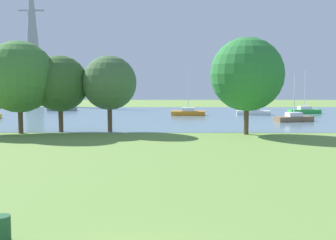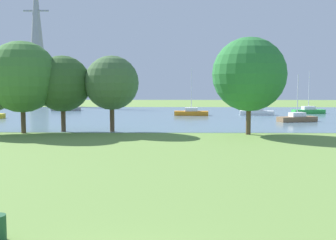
{
  "view_description": "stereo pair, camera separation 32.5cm",
  "coord_description": "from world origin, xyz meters",
  "px_view_note": "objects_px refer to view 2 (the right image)",
  "views": [
    {
      "loc": [
        1.12,
        -9.26,
        4.8
      ],
      "look_at": [
        0.99,
        15.27,
        2.56
      ],
      "focal_mm": 44.96,
      "sensor_mm": 36.0,
      "label": 1
    },
    {
      "loc": [
        1.45,
        -9.26,
        4.8
      ],
      "look_at": [
        0.99,
        15.27,
        2.56
      ],
      "focal_mm": 44.96,
      "sensor_mm": 36.0,
      "label": 2
    }
  ],
  "objects_px": {
    "sailboat_gray": "(66,108)",
    "electricity_pylon": "(37,37)",
    "tree_east_far": "(112,83)",
    "tree_west_near": "(249,74)",
    "sailboat_green": "(308,111)",
    "sailboat_brown": "(297,118)",
    "sailboat_orange": "(191,112)",
    "sailboat_white": "(257,112)",
    "tree_east_near": "(22,77)",
    "tree_mid_shore": "(63,84)"
  },
  "relations": [
    {
      "from": "sailboat_brown",
      "to": "tree_west_near",
      "type": "distance_m",
      "value": 15.57
    },
    {
      "from": "sailboat_green",
      "to": "tree_east_far",
      "type": "xyz_separation_m",
      "value": [
        -26.08,
        -23.39,
        4.23
      ]
    },
    {
      "from": "tree_mid_shore",
      "to": "sailboat_brown",
      "type": "bearing_deg",
      "value": 22.56
    },
    {
      "from": "sailboat_green",
      "to": "sailboat_brown",
      "type": "height_order",
      "value": "sailboat_green"
    },
    {
      "from": "sailboat_white",
      "to": "tree_east_far",
      "type": "height_order",
      "value": "tree_east_far"
    },
    {
      "from": "sailboat_gray",
      "to": "tree_east_near",
      "type": "height_order",
      "value": "tree_east_near"
    },
    {
      "from": "sailboat_brown",
      "to": "sailboat_green",
      "type": "bearing_deg",
      "value": 67.32
    },
    {
      "from": "sailboat_brown",
      "to": "electricity_pylon",
      "type": "relative_size",
      "value": 0.2
    },
    {
      "from": "tree_mid_shore",
      "to": "sailboat_green",
      "type": "bearing_deg",
      "value": 37.24
    },
    {
      "from": "tree_west_near",
      "to": "electricity_pylon",
      "type": "bearing_deg",
      "value": 125.91
    },
    {
      "from": "sailboat_gray",
      "to": "tree_west_near",
      "type": "height_order",
      "value": "tree_west_near"
    },
    {
      "from": "sailboat_orange",
      "to": "tree_east_far",
      "type": "xyz_separation_m",
      "value": [
        -8.33,
        -19.7,
        4.22
      ]
    },
    {
      "from": "sailboat_green",
      "to": "sailboat_brown",
      "type": "relative_size",
      "value": 1.13
    },
    {
      "from": "sailboat_orange",
      "to": "sailboat_white",
      "type": "distance_m",
      "value": 9.54
    },
    {
      "from": "tree_east_near",
      "to": "tree_east_far",
      "type": "height_order",
      "value": "tree_east_near"
    },
    {
      "from": "sailboat_gray",
      "to": "tree_mid_shore",
      "type": "bearing_deg",
      "value": -75.78
    },
    {
      "from": "sailboat_gray",
      "to": "tree_mid_shore",
      "type": "xyz_separation_m",
      "value": [
        7.4,
        -29.21,
        4.16
      ]
    },
    {
      "from": "sailboat_green",
      "to": "sailboat_orange",
      "type": "bearing_deg",
      "value": -168.24
    },
    {
      "from": "tree_east_near",
      "to": "electricity_pylon",
      "type": "height_order",
      "value": "electricity_pylon"
    },
    {
      "from": "sailboat_white",
      "to": "electricity_pylon",
      "type": "distance_m",
      "value": 49.71
    },
    {
      "from": "tree_east_far",
      "to": "tree_west_near",
      "type": "bearing_deg",
      "value": -8.26
    },
    {
      "from": "electricity_pylon",
      "to": "sailboat_orange",
      "type": "bearing_deg",
      "value": -41.25
    },
    {
      "from": "tree_east_far",
      "to": "sailboat_brown",
      "type": "bearing_deg",
      "value": 26.99
    },
    {
      "from": "sailboat_white",
      "to": "tree_east_far",
      "type": "distance_m",
      "value": 27.63
    },
    {
      "from": "electricity_pylon",
      "to": "tree_east_far",
      "type": "bearing_deg",
      "value": -64.36
    },
    {
      "from": "tree_west_near",
      "to": "electricity_pylon",
      "type": "relative_size",
      "value": 0.32
    },
    {
      "from": "sailboat_brown",
      "to": "sailboat_gray",
      "type": "relative_size",
      "value": 1.08
    },
    {
      "from": "tree_east_far",
      "to": "tree_west_near",
      "type": "distance_m",
      "value": 12.88
    },
    {
      "from": "sailboat_brown",
      "to": "tree_east_near",
      "type": "bearing_deg",
      "value": -157.76
    },
    {
      "from": "sailboat_orange",
      "to": "sailboat_white",
      "type": "bearing_deg",
      "value": 5.92
    },
    {
      "from": "sailboat_white",
      "to": "sailboat_green",
      "type": "bearing_deg",
      "value": 18.18
    },
    {
      "from": "tree_east_near",
      "to": "electricity_pylon",
      "type": "distance_m",
      "value": 50.71
    },
    {
      "from": "sailboat_brown",
      "to": "sailboat_gray",
      "type": "height_order",
      "value": "sailboat_brown"
    },
    {
      "from": "sailboat_orange",
      "to": "electricity_pylon",
      "type": "relative_size",
      "value": 0.24
    },
    {
      "from": "tree_mid_shore",
      "to": "tree_west_near",
      "type": "bearing_deg",
      "value": -6.02
    },
    {
      "from": "sailboat_gray",
      "to": "electricity_pylon",
      "type": "distance_m",
      "value": 24.3
    },
    {
      "from": "tree_mid_shore",
      "to": "tree_east_near",
      "type": "bearing_deg",
      "value": -160.12
    },
    {
      "from": "tree_west_near",
      "to": "sailboat_brown",
      "type": "bearing_deg",
      "value": 57.22
    },
    {
      "from": "sailboat_orange",
      "to": "tree_west_near",
      "type": "relative_size",
      "value": 0.76
    },
    {
      "from": "sailboat_brown",
      "to": "tree_east_far",
      "type": "relative_size",
      "value": 0.78
    },
    {
      "from": "tree_west_near",
      "to": "sailboat_green",
      "type": "bearing_deg",
      "value": 62.13
    },
    {
      "from": "tree_mid_shore",
      "to": "electricity_pylon",
      "type": "bearing_deg",
      "value": 110.76
    },
    {
      "from": "sailboat_gray",
      "to": "tree_east_far",
      "type": "relative_size",
      "value": 0.72
    },
    {
      "from": "sailboat_gray",
      "to": "tree_west_near",
      "type": "relative_size",
      "value": 0.6
    },
    {
      "from": "sailboat_green",
      "to": "sailboat_gray",
      "type": "height_order",
      "value": "sailboat_green"
    },
    {
      "from": "sailboat_green",
      "to": "tree_west_near",
      "type": "height_order",
      "value": "tree_west_near"
    },
    {
      "from": "sailboat_gray",
      "to": "tree_east_near",
      "type": "relative_size",
      "value": 0.62
    },
    {
      "from": "sailboat_orange",
      "to": "sailboat_brown",
      "type": "height_order",
      "value": "sailboat_orange"
    },
    {
      "from": "sailboat_gray",
      "to": "tree_east_far",
      "type": "height_order",
      "value": "tree_east_far"
    },
    {
      "from": "sailboat_orange",
      "to": "electricity_pylon",
      "type": "height_order",
      "value": "electricity_pylon"
    }
  ]
}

